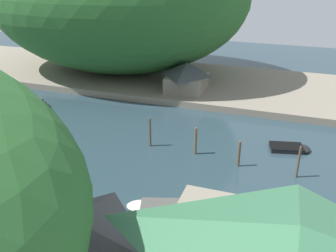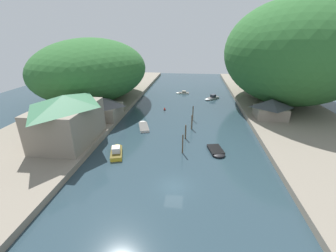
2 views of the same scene
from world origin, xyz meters
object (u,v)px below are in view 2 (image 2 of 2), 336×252
Objects in this scene: right_bank_cottage at (271,108)px; boat_far_right_bank at (212,98)px; boat_moored_right at (143,126)px; channel_buoy_near at (165,109)px; person_on_quay at (84,139)px; waterfront_building at (67,118)px; boathouse_shed at (102,107)px; boat_red_skiff at (182,93)px; boat_cabin_cruiser at (216,151)px; boat_near_quay at (116,151)px.

boat_far_right_bank is at bearing 122.99° from right_bank_cottage.
channel_buoy_near is (3.16, 12.14, 0.10)m from boat_moored_right.
right_bank_cottage reaches higher than person_on_quay.
waterfront_building is at bearing 86.31° from person_on_quay.
boathouse_shed is 34.93m from boat_far_right_bank.
boathouse_shed is 4.86× the size of person_on_quay.
channel_buoy_near is at bearing -14.17° from person_on_quay.
waterfront_building reaches higher than boathouse_shed.
boat_far_right_bank is 1.17× the size of boat_red_skiff.
waterfront_building reaches higher than channel_buoy_near.
boat_far_right_bank is 43.76m from person_on_quay.
boathouse_shed is 1.69× the size of boat_cabin_cruiser.
boat_far_right_bank is 18.42m from channel_buoy_near.
waterfront_building is 2.80× the size of boat_cabin_cruiser.
boat_far_right_bank is at bearing -22.71° from person_on_quay.
waterfront_building is 8.07× the size of person_on_quay.
right_bank_cottage is (39.67, 16.80, -2.04)m from waterfront_building.
waterfront_building reaches higher than person_on_quay.
boat_near_quay is (-18.42, -37.35, 0.07)m from boat_far_right_bank.
person_on_quay is at bearing 152.76° from boat_near_quay.
waterfront_building is 16.28× the size of channel_buoy_near.
person_on_quay is at bearing -143.17° from boat_moored_right.
waterfront_building is 2.63× the size of boat_far_right_bank.
boat_cabin_cruiser is at bearing -8.73° from boat_near_quay.
boat_moored_right is 8.11× the size of channel_buoy_near.
channel_buoy_near is at bearing 167.06° from right_bank_cottage.
waterfront_building is 2.34× the size of boat_near_quay.
right_bank_cottage is at bearing -140.67° from boat_red_skiff.
boat_near_quay reaches higher than channel_buoy_near.
waterfront_building is 26.74m from boat_cabin_cruiser.
boat_far_right_bank is at bearing 47.29° from boat_near_quay.
waterfront_building is 1.66× the size of boathouse_shed.
boat_moored_right is at bearing 165.92° from boat_red_skiff.
boat_red_skiff is 2.63× the size of person_on_quay.
right_bank_cottage reaches higher than boat_red_skiff.
boat_far_right_bank is at bearing 38.90° from boat_moored_right.
person_on_quay reaches higher than boat_red_skiff.
boat_near_quay is 6.44m from person_on_quay.
person_on_quay is (-6.16, 1.17, 1.47)m from boat_near_quay.
right_bank_cottage is at bearing -5.09° from boat_moored_right.
boat_far_right_bank is (27.63, 35.35, -4.94)m from waterfront_building.
boat_far_right_bank is at bearing 40.53° from boathouse_shed.
boat_cabin_cruiser reaches higher than boat_moored_right.
boathouse_shed is at bearing -143.02° from channel_buoy_near.
boat_red_skiff is at bearing 62.08° from boat_near_quay.
boat_red_skiff is at bearing 59.76° from boathouse_shed.
person_on_quay reaches higher than boat_cabin_cruiser.
boat_near_quay is at bearing -61.39° from boathouse_shed.
waterfront_building is 16.15m from boat_moored_right.
channel_buoy_near is (14.31, 22.62, -5.05)m from waterfront_building.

